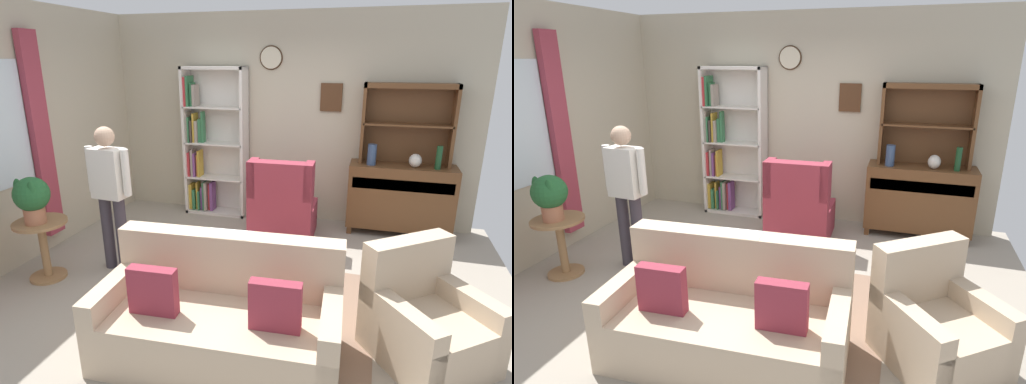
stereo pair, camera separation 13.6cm
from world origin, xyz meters
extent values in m
cube|color=#9E9384|center=(0.00, 0.00, -0.01)|extent=(5.40, 4.60, 0.02)
cube|color=#BCB299|center=(0.00, 2.13, 1.40)|extent=(5.00, 0.06, 2.80)
cylinder|color=beige|center=(-0.23, 2.08, 2.21)|extent=(0.28, 0.03, 0.28)
torus|color=#382314|center=(-0.23, 2.08, 2.21)|extent=(0.31, 0.02, 0.31)
cube|color=#4C2D19|center=(0.59, 2.08, 1.72)|extent=(0.28, 0.03, 0.36)
cube|color=#BCB299|center=(-2.53, 0.00, 1.40)|extent=(0.06, 4.20, 2.80)
cube|color=#9E3847|center=(-2.44, 0.25, 1.35)|extent=(0.08, 0.24, 2.30)
cube|color=#846651|center=(0.20, -0.30, 0.00)|extent=(2.22, 1.72, 0.01)
cube|color=silver|center=(-1.43, 1.93, 1.05)|extent=(0.04, 0.30, 2.10)
cube|color=silver|center=(-0.57, 1.93, 1.05)|extent=(0.04, 0.30, 2.10)
cube|color=silver|center=(-1.00, 1.93, 2.08)|extent=(0.90, 0.30, 0.04)
cube|color=silver|center=(-1.00, 1.93, 0.02)|extent=(0.90, 0.30, 0.04)
cube|color=silver|center=(-1.00, 2.07, 1.05)|extent=(0.90, 0.01, 2.10)
cube|color=silver|center=(-1.00, 1.93, 0.55)|extent=(0.86, 0.30, 0.02)
cube|color=gold|center=(-1.38, 1.91, 0.24)|extent=(0.04, 0.17, 0.37)
cube|color=#337247|center=(-1.33, 1.91, 0.20)|extent=(0.04, 0.17, 0.30)
cube|color=gold|center=(-1.29, 1.91, 0.25)|extent=(0.03, 0.13, 0.40)
cube|color=#337247|center=(-1.25, 1.91, 0.19)|extent=(0.02, 0.21, 0.28)
cube|color=#723F7F|center=(-1.22, 1.91, 0.22)|extent=(0.03, 0.12, 0.34)
cube|color=#337247|center=(-1.18, 1.91, 0.26)|extent=(0.03, 0.17, 0.42)
cube|color=gray|center=(-1.14, 1.91, 0.26)|extent=(0.04, 0.21, 0.42)
cube|color=#B22D33|center=(-1.10, 1.91, 0.25)|extent=(0.02, 0.11, 0.40)
cube|color=#723F7F|center=(-1.06, 1.91, 0.26)|extent=(0.04, 0.16, 0.42)
cube|color=silver|center=(-1.00, 1.93, 1.05)|extent=(0.86, 0.30, 0.02)
cube|color=#B22D33|center=(-1.39, 1.91, 0.73)|extent=(0.03, 0.18, 0.35)
cube|color=gray|center=(-1.34, 1.91, 0.75)|extent=(0.03, 0.16, 0.39)
cube|color=#723F7F|center=(-1.30, 1.91, 0.72)|extent=(0.03, 0.18, 0.34)
cube|color=#CC7233|center=(-1.27, 1.91, 0.71)|extent=(0.02, 0.12, 0.31)
cube|color=gold|center=(-1.24, 1.91, 0.75)|extent=(0.03, 0.18, 0.38)
cube|color=silver|center=(-1.00, 1.93, 1.56)|extent=(0.86, 0.30, 0.02)
cube|color=gray|center=(-1.39, 1.91, 1.27)|extent=(0.02, 0.18, 0.42)
cube|color=#337247|center=(-1.36, 1.91, 1.24)|extent=(0.02, 0.23, 0.36)
cube|color=#3F3833|center=(-1.33, 1.91, 1.22)|extent=(0.02, 0.21, 0.31)
cube|color=gold|center=(-1.29, 1.91, 1.26)|extent=(0.03, 0.17, 0.41)
cube|color=gray|center=(-1.26, 1.91, 1.21)|extent=(0.04, 0.16, 0.30)
cube|color=#337247|center=(-1.21, 1.91, 1.23)|extent=(0.04, 0.10, 0.33)
cube|color=#337247|center=(-1.17, 1.91, 1.28)|extent=(0.03, 0.10, 0.43)
cube|color=#B22D33|center=(-1.39, 1.91, 1.76)|extent=(0.04, 0.22, 0.39)
cube|color=#337247|center=(-1.35, 1.91, 1.77)|extent=(0.03, 0.24, 0.41)
cube|color=#337247|center=(-1.31, 1.91, 1.72)|extent=(0.04, 0.14, 0.32)
cube|color=gray|center=(-1.27, 1.91, 1.71)|extent=(0.04, 0.19, 0.29)
cube|color=brown|center=(1.55, 1.86, 0.51)|extent=(1.30, 0.45, 0.82)
cube|color=brown|center=(0.95, 1.69, 0.05)|extent=(0.06, 0.06, 0.10)
cube|color=brown|center=(2.15, 1.69, 0.05)|extent=(0.06, 0.06, 0.10)
cube|color=brown|center=(0.95, 2.04, 0.05)|extent=(0.06, 0.06, 0.10)
cube|color=brown|center=(2.15, 2.04, 0.05)|extent=(0.06, 0.06, 0.10)
cube|color=#492C18|center=(1.55, 1.64, 0.71)|extent=(1.20, 0.01, 0.14)
cube|color=brown|center=(1.02, 1.94, 1.42)|extent=(0.04, 0.26, 1.00)
cube|color=brown|center=(2.08, 1.94, 1.42)|extent=(0.04, 0.26, 1.00)
cube|color=brown|center=(1.55, 1.94, 1.89)|extent=(1.10, 0.26, 0.06)
cube|color=brown|center=(1.55, 1.94, 1.42)|extent=(1.06, 0.26, 0.02)
cube|color=brown|center=(1.55, 2.06, 1.42)|extent=(1.10, 0.01, 1.00)
cylinder|color=#33476B|center=(1.16, 1.78, 1.05)|extent=(0.11, 0.11, 0.26)
ellipsoid|color=beige|center=(1.68, 1.79, 1.01)|extent=(0.15, 0.15, 0.17)
cylinder|color=#194223|center=(1.94, 1.77, 1.06)|extent=(0.07, 0.07, 0.29)
cube|color=#C6AD8E|center=(0.17, -1.07, 0.21)|extent=(1.85, 0.96, 0.42)
cube|color=#C6AD8E|center=(0.15, -0.74, 0.66)|extent=(1.81, 0.31, 0.48)
cube|color=#C6AD8E|center=(-0.66, -1.12, 0.30)|extent=(0.19, 0.86, 0.60)
cube|color=#C6AD8E|center=(1.00, -1.02, 0.30)|extent=(0.19, 0.86, 0.60)
cube|color=maroon|center=(-0.27, -1.22, 0.60)|extent=(0.37, 0.12, 0.36)
cube|color=maroon|center=(0.63, -1.16, 0.60)|extent=(0.37, 0.12, 0.36)
cube|color=white|center=(0.15, -0.74, 0.90)|extent=(0.37, 0.20, 0.00)
cube|color=#C6AD8E|center=(1.70, -0.64, 0.20)|extent=(1.07, 1.08, 0.40)
cube|color=#C6AD8E|center=(1.51, -0.40, 0.64)|extent=(0.70, 0.61, 0.48)
cube|color=#C6AD8E|center=(1.46, -0.83, 0.28)|extent=(0.59, 0.70, 0.55)
cube|color=#C6AD8E|center=(1.94, -0.45, 0.28)|extent=(0.59, 0.70, 0.55)
cube|color=maroon|center=(0.13, 1.38, 0.21)|extent=(0.81, 0.83, 0.42)
cube|color=maroon|center=(0.14, 1.08, 0.74)|extent=(0.79, 0.23, 0.63)
cube|color=maroon|center=(0.48, 1.13, 0.83)|extent=(0.11, 0.28, 0.44)
cube|color=maroon|center=(-0.20, 1.11, 0.83)|extent=(0.11, 0.28, 0.44)
cylinder|color=#997047|center=(-2.01, -0.39, 0.62)|extent=(0.52, 0.52, 0.03)
cylinder|color=#997047|center=(-2.01, -0.39, 0.30)|extent=(0.08, 0.08, 0.60)
cylinder|color=#997047|center=(-2.01, -0.39, 0.01)|extent=(0.36, 0.36, 0.03)
cylinder|color=#AD6B4C|center=(-2.01, -0.43, 0.71)|extent=(0.20, 0.20, 0.16)
sphere|color=#235B2D|center=(-2.01, -0.43, 0.94)|extent=(0.34, 0.34, 0.34)
ellipsoid|color=#235B2D|center=(-2.12, -0.47, 0.98)|extent=(0.10, 0.06, 0.24)
ellipsoid|color=#235B2D|center=(-1.92, -0.52, 0.98)|extent=(0.10, 0.06, 0.24)
cylinder|color=#38333D|center=(-1.51, 0.01, 0.41)|extent=(0.13, 0.13, 0.82)
cylinder|color=#38333D|center=(-1.33, -0.01, 0.41)|extent=(0.13, 0.13, 0.82)
cube|color=silver|center=(-1.42, 0.00, 1.08)|extent=(0.35, 0.23, 0.52)
sphere|color=tan|center=(-1.42, 0.00, 1.46)|extent=(0.21, 0.21, 0.20)
cylinder|color=silver|center=(-1.64, 0.02, 1.11)|extent=(0.09, 0.09, 0.48)
cylinder|color=silver|center=(-1.20, -0.02, 1.11)|extent=(0.09, 0.09, 0.48)
cube|color=brown|center=(0.23, -0.26, 0.40)|extent=(0.80, 0.50, 0.03)
cube|color=brown|center=(-0.14, -0.48, 0.20)|extent=(0.05, 0.05, 0.39)
cube|color=brown|center=(0.60, -0.48, 0.20)|extent=(0.05, 0.05, 0.39)
cube|color=brown|center=(-0.14, -0.04, 0.20)|extent=(0.05, 0.05, 0.39)
cube|color=brown|center=(0.60, -0.04, 0.20)|extent=(0.05, 0.05, 0.39)
cube|color=#337247|center=(0.22, -0.33, 0.43)|extent=(0.20, 0.14, 0.02)
cube|color=#723F7F|center=(0.21, -0.33, 0.45)|extent=(0.16, 0.12, 0.02)
camera|label=1|loc=(1.19, -3.58, 2.21)|focal=29.48mm
camera|label=2|loc=(1.32, -3.54, 2.21)|focal=29.48mm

